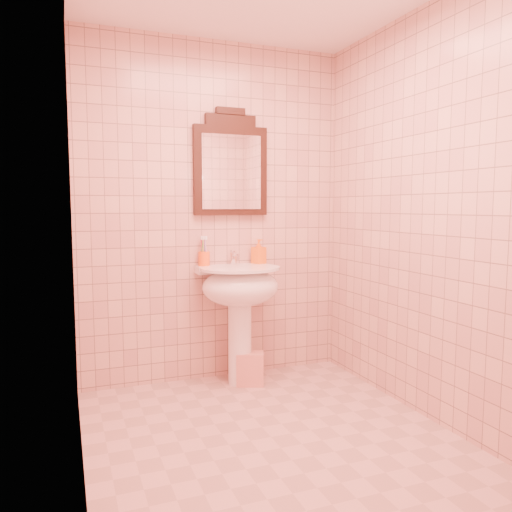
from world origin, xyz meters
name	(u,v)px	position (x,y,z in m)	size (l,w,h in m)	color
floor	(271,437)	(0.00, 0.00, 0.00)	(2.20, 2.20, 0.00)	#C89B90
back_wall	(214,213)	(0.00, 1.10, 1.25)	(2.00, 0.02, 2.50)	#DCAC99
pedestal_sink	(240,295)	(0.12, 0.87, 0.66)	(0.58, 0.58, 0.86)	white
faucet	(234,257)	(0.12, 1.01, 0.92)	(0.04, 0.16, 0.11)	white
mirror	(231,166)	(0.12, 1.07, 1.60)	(0.56, 0.06, 0.79)	black
toothbrush_cup	(204,258)	(-0.10, 1.05, 0.92)	(0.08, 0.08, 0.19)	#FF5E15
soap_dispenser	(259,251)	(0.33, 1.03, 0.96)	(0.08, 0.09, 0.19)	orange
towel	(250,369)	(0.18, 0.83, 0.12)	(0.20, 0.13, 0.24)	tan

